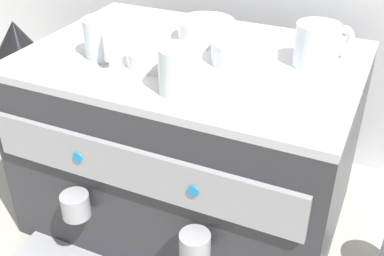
% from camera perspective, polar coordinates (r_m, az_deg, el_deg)
% --- Properties ---
extents(ground_plane, '(4.00, 4.00, 0.00)m').
position_cam_1_polar(ground_plane, '(1.20, 0.00, -9.74)').
color(ground_plane, '#9E998E').
extents(espresso_machine, '(0.67, 0.58, 0.41)m').
position_cam_1_polar(espresso_machine, '(1.08, -0.11, -1.69)').
color(espresso_machine, '#2D2D33').
rests_on(espresso_machine, ground_plane).
extents(ceramic_cup_0, '(0.11, 0.11, 0.08)m').
position_cam_1_polar(ceramic_cup_0, '(0.95, 14.82, 9.54)').
color(ceramic_cup_0, silver).
rests_on(ceramic_cup_0, espresso_machine).
extents(ceramic_cup_1, '(0.09, 0.11, 0.08)m').
position_cam_1_polar(ceramic_cup_1, '(0.98, -10.42, 10.42)').
color(ceramic_cup_1, silver).
rests_on(ceramic_cup_1, espresso_machine).
extents(ceramic_cup_2, '(0.08, 0.11, 0.08)m').
position_cam_1_polar(ceramic_cup_2, '(0.82, -1.47, 7.01)').
color(ceramic_cup_2, silver).
rests_on(ceramic_cup_2, espresso_machine).
extents(ceramic_bowl_0, '(0.13, 0.13, 0.04)m').
position_cam_1_polar(ceramic_bowl_0, '(0.95, 6.21, 9.04)').
color(ceramic_bowl_0, white).
rests_on(ceramic_bowl_0, espresso_machine).
extents(ceramic_bowl_1, '(0.11, 0.11, 0.03)m').
position_cam_1_polar(ceramic_bowl_1, '(0.94, -4.36, 8.46)').
color(ceramic_bowl_1, white).
rests_on(ceramic_bowl_1, espresso_machine).
extents(ceramic_bowl_2, '(0.10, 0.10, 0.03)m').
position_cam_1_polar(ceramic_bowl_2, '(1.11, -7.21, 12.05)').
color(ceramic_bowl_2, white).
rests_on(ceramic_bowl_2, espresso_machine).
extents(ceramic_bowl_3, '(0.12, 0.12, 0.04)m').
position_cam_1_polar(ceramic_bowl_3, '(1.06, 1.67, 11.52)').
color(ceramic_bowl_3, white).
rests_on(ceramic_bowl_3, espresso_machine).
extents(coffee_grinder, '(0.16, 0.16, 0.39)m').
position_cam_1_polar(coffee_grinder, '(1.40, -19.05, 4.16)').
color(coffee_grinder, '#333338').
rests_on(coffee_grinder, ground_plane).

